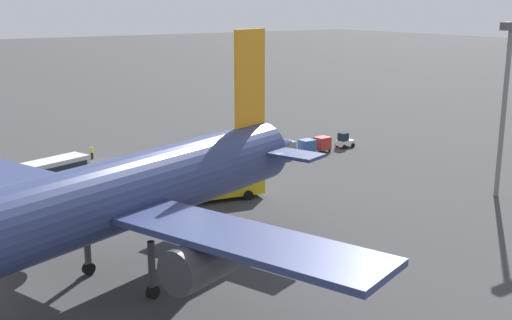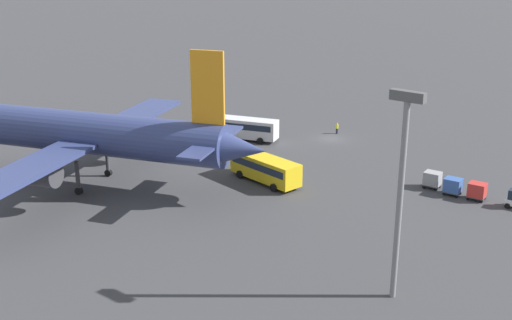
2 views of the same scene
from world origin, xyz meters
TOP-DOWN VIEW (x-y plane):
  - ground_plane at (0.00, 0.00)m, footprint 600.00×600.00m
  - airplane at (13.84, 35.47)m, footprint 46.45×40.02m
  - shuttle_bus_near at (10.46, 8.63)m, footprint 11.06×5.94m
  - shuttle_bus_far at (-3.39, 21.04)m, footprint 10.45×4.57m
  - baggage_tug at (-30.59, 10.12)m, footprint 2.49×1.79m
  - worker_person at (0.83, -2.91)m, footprint 0.38×0.38m
  - cargo_cart_red at (-26.30, 10.52)m, footprint 2.11×1.82m
  - cargo_cart_blue at (-23.48, 10.78)m, footprint 2.11×1.82m
  - cargo_cart_grey at (-20.66, 10.15)m, footprint 2.11×1.82m
  - light_pole at (-28.57, 36.12)m, footprint 2.80×0.70m

SIDE VIEW (x-z plane):
  - ground_plane at x=0.00m, z-range 0.00..0.00m
  - worker_person at x=0.83m, z-range 0.00..1.74m
  - baggage_tug at x=-30.59m, z-range -0.11..1.99m
  - cargo_cart_red at x=-26.30m, z-range 0.16..2.22m
  - cargo_cart_blue at x=-23.48m, z-range 0.16..2.22m
  - cargo_cart_grey at x=-20.66m, z-range 0.16..2.22m
  - shuttle_bus_far at x=-3.39m, z-range 0.32..3.52m
  - shuttle_bus_near at x=10.46m, z-range 0.32..3.60m
  - airplane at x=13.84m, z-range -2.16..15.26m
  - light_pole at x=-28.57m, z-range 2.00..19.72m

